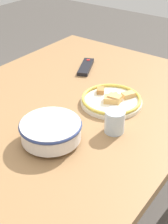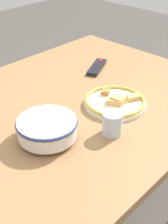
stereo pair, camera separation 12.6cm
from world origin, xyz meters
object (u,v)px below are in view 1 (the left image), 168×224
object	(u,v)px
noodle_bowl	(51,130)
drinking_glass	(115,121)
tv_remote	(86,67)
food_plate	(112,100)

from	to	relation	value
noodle_bowl	drinking_glass	distance (m)	0.25
noodle_bowl	drinking_glass	bearing A→B (deg)	-38.71
noodle_bowl	drinking_glass	world-z (taller)	drinking_glass
tv_remote	noodle_bowl	bearing A→B (deg)	-90.13
food_plate	noodle_bowl	bearing A→B (deg)	174.67
noodle_bowl	food_plate	bearing A→B (deg)	-5.33
food_plate	tv_remote	distance (m)	0.38
food_plate	drinking_glass	distance (m)	0.21
noodle_bowl	food_plate	distance (m)	0.37
food_plate	drinking_glass	size ratio (longest dim) A/B	2.99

